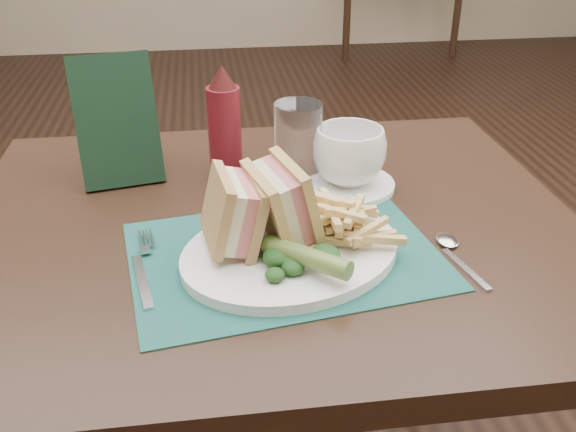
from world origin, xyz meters
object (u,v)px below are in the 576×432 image
(plate, at_px, (291,252))
(ketchup_bottle, at_px, (224,122))
(table_main, at_px, (274,406))
(coffee_cup, at_px, (349,156))
(placemat, at_px, (284,255))
(saucer, at_px, (348,185))
(sandwich_half_b, at_px, (267,205))
(drinking_glass, at_px, (298,143))
(sandwich_half_a, at_px, (217,213))
(check_presenter, at_px, (117,121))

(plate, height_order, ketchup_bottle, ketchup_bottle)
(table_main, bearing_deg, coffee_cup, 33.44)
(placemat, bearing_deg, saucer, 56.27)
(sandwich_half_b, distance_m, drinking_glass, 0.23)
(plate, relative_size, coffee_cup, 2.61)
(sandwich_half_b, distance_m, saucer, 0.24)
(sandwich_half_a, relative_size, saucer, 0.69)
(sandwich_half_a, height_order, saucer, sandwich_half_a)
(saucer, bearing_deg, sandwich_half_a, -138.55)
(placemat, relative_size, drinking_glass, 3.09)
(sandwich_half_a, bearing_deg, sandwich_half_b, 0.04)
(table_main, bearing_deg, drinking_glass, 65.59)
(plate, distance_m, sandwich_half_a, 0.11)
(drinking_glass, bearing_deg, check_presenter, 171.99)
(coffee_cup, bearing_deg, saucer, 0.00)
(sandwich_half_a, height_order, drinking_glass, drinking_glass)
(plate, relative_size, ketchup_bottle, 1.61)
(table_main, distance_m, plate, 0.40)
(plate, distance_m, saucer, 0.23)
(table_main, relative_size, check_presenter, 4.32)
(saucer, xyz_separation_m, coffee_cup, (0.00, 0.00, 0.05))
(sandwich_half_b, height_order, ketchup_bottle, ketchup_bottle)
(drinking_glass, bearing_deg, ketchup_bottle, 163.40)
(table_main, height_order, sandwich_half_b, sandwich_half_b)
(placemat, bearing_deg, check_presenter, 130.60)
(table_main, xyz_separation_m, sandwich_half_a, (-0.08, -0.10, 0.44))
(sandwich_half_b, bearing_deg, saucer, 35.87)
(drinking_glass, bearing_deg, plate, -100.54)
(plate, relative_size, saucer, 2.00)
(sandwich_half_a, bearing_deg, coffee_cup, 33.69)
(coffee_cup, xyz_separation_m, check_presenter, (-0.36, 0.08, 0.05))
(sandwich_half_a, height_order, sandwich_half_b, sandwich_half_b)
(coffee_cup, bearing_deg, table_main, -146.56)
(drinking_glass, distance_m, ketchup_bottle, 0.12)
(table_main, distance_m, ketchup_bottle, 0.50)
(table_main, bearing_deg, sandwich_half_a, -128.42)
(plate, bearing_deg, coffee_cup, 34.39)
(coffee_cup, xyz_separation_m, drinking_glass, (-0.08, 0.04, 0.01))
(sandwich_half_b, height_order, coffee_cup, sandwich_half_b)
(coffee_cup, xyz_separation_m, ketchup_bottle, (-0.19, 0.07, 0.04))
(coffee_cup, bearing_deg, check_presenter, 167.42)
(sandwich_half_a, bearing_deg, table_main, 43.81)
(saucer, relative_size, drinking_glass, 1.15)
(table_main, relative_size, sandwich_half_a, 8.72)
(sandwich_half_a, distance_m, sandwich_half_b, 0.07)
(placemat, relative_size, check_presenter, 1.93)
(sandwich_half_b, height_order, saucer, sandwich_half_b)
(placemat, bearing_deg, drinking_glass, 77.30)
(sandwich_half_b, bearing_deg, sandwich_half_a, 173.25)
(placemat, xyz_separation_m, sandwich_half_a, (-0.09, 0.00, 0.07))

